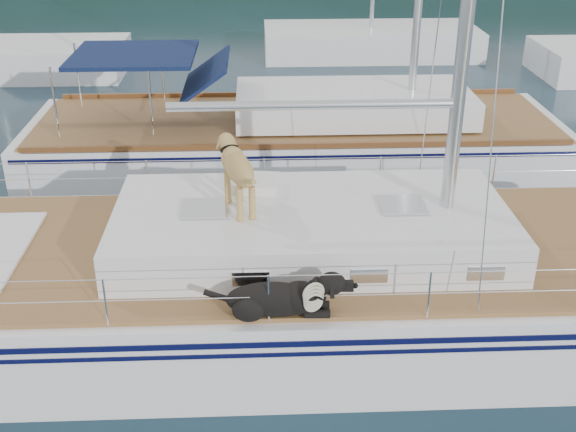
{
  "coord_description": "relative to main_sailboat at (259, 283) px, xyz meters",
  "views": [
    {
      "loc": [
        0.12,
        -8.56,
        5.86
      ],
      "look_at": [
        0.5,
        0.2,
        1.6
      ],
      "focal_mm": 45.0,
      "sensor_mm": 36.0,
      "label": 1
    }
  ],
  "objects": [
    {
      "name": "main_sailboat",
      "position": [
        0.0,
        0.0,
        0.0
      ],
      "size": [
        12.0,
        3.81,
        14.01
      ],
      "color": "white",
      "rests_on": "ground"
    },
    {
      "name": "ground",
      "position": [
        -0.09,
        0.01,
        -0.68
      ],
      "size": [
        120.0,
        120.0,
        0.0
      ],
      "primitive_type": "plane",
      "color": "black",
      "rests_on": "ground"
    },
    {
      "name": "bg_boat_center",
      "position": [
        3.91,
        16.01,
        -0.23
      ],
      "size": [
        7.2,
        3.0,
        11.65
      ],
      "color": "white",
      "rests_on": "ground"
    },
    {
      "name": "neighbor_sailboat",
      "position": [
        0.91,
        5.78,
        -0.05
      ],
      "size": [
        11.0,
        3.5,
        13.3
      ],
      "color": "white",
      "rests_on": "ground"
    }
  ]
}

